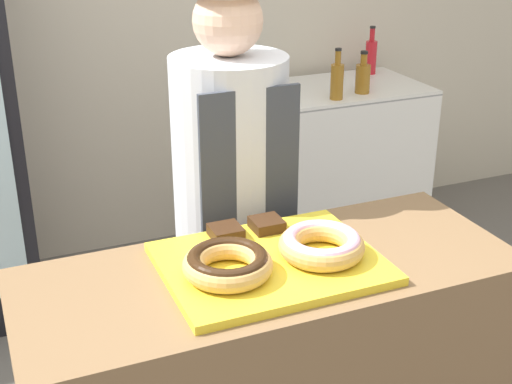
{
  "coord_description": "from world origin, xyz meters",
  "views": [
    {
      "loc": [
        -0.68,
        -1.52,
        1.88
      ],
      "look_at": [
        0.0,
        0.1,
        1.12
      ],
      "focal_mm": 50.0,
      "sensor_mm": 36.0,
      "label": 1
    }
  ],
  "objects": [
    {
      "name": "wall_back",
      "position": [
        0.0,
        2.13,
        1.35
      ],
      "size": [
        8.0,
        0.06,
        2.7
      ],
      "color": "beige",
      "rests_on": "ground_plane"
    },
    {
      "name": "serving_tray",
      "position": [
        0.0,
        0.0,
        0.96
      ],
      "size": [
        0.57,
        0.45,
        0.02
      ],
      "color": "yellow",
      "rests_on": "display_counter"
    },
    {
      "name": "donut_chocolate_glaze",
      "position": [
        -0.13,
        -0.03,
        1.0
      ],
      "size": [
        0.23,
        0.23,
        0.06
      ],
      "color": "tan",
      "rests_on": "serving_tray"
    },
    {
      "name": "donut_light_glaze",
      "position": [
        0.13,
        -0.03,
        1.0
      ],
      "size": [
        0.23,
        0.23,
        0.06
      ],
      "color": "tan",
      "rests_on": "serving_tray"
    },
    {
      "name": "brownie_back_left",
      "position": [
        -0.06,
        0.17,
        0.98
      ],
      "size": [
        0.09,
        0.09,
        0.03
      ],
      "color": "#382111",
      "rests_on": "serving_tray"
    },
    {
      "name": "brownie_back_right",
      "position": [
        0.06,
        0.17,
        0.98
      ],
      "size": [
        0.09,
        0.09,
        0.03
      ],
      "color": "#382111",
      "rests_on": "serving_tray"
    },
    {
      "name": "baker_person",
      "position": [
        0.08,
        0.51,
        0.87
      ],
      "size": [
        0.38,
        0.38,
        1.66
      ],
      "color": "#4C4C51",
      "rests_on": "ground_plane"
    },
    {
      "name": "chest_freezer",
      "position": [
        1.12,
        1.74,
        0.45
      ],
      "size": [
        1.03,
        0.59,
        0.89
      ],
      "color": "white",
      "rests_on": "ground_plane"
    },
    {
      "name": "bottle_red",
      "position": [
        1.48,
        1.92,
        1.0
      ],
      "size": [
        0.06,
        0.06,
        0.27
      ],
      "color": "red",
      "rests_on": "chest_freezer"
    },
    {
      "name": "bottle_amber",
      "position": [
        1.04,
        1.53,
        0.99
      ],
      "size": [
        0.07,
        0.07,
        0.26
      ],
      "color": "#99661E",
      "rests_on": "chest_freezer"
    },
    {
      "name": "bottle_blue",
      "position": [
        0.73,
        1.97,
        1.0
      ],
      "size": [
        0.07,
        0.07,
        0.27
      ],
      "color": "#1E4CB2",
      "rests_on": "chest_freezer"
    },
    {
      "name": "bottle_amber_b",
      "position": [
        1.22,
        1.58,
        0.97
      ],
      "size": [
        0.08,
        0.08,
        0.22
      ],
      "color": "#99661E",
      "rests_on": "chest_freezer"
    }
  ]
}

